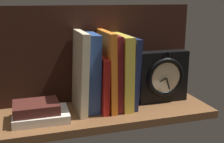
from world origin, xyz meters
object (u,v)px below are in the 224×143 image
object	(u,v)px
book_navy_bierce	(129,72)
framed_clock	(163,77)
book_maroon_dawkins	(113,71)
book_yellow_seinlanguage	(121,71)
book_orange_pandolfini	(107,70)
book_red_requiem	(100,82)
book_blue_modern	(91,72)
book_stack_side	(39,112)
book_cream_twain	(80,72)

from	to	relation	value
book_navy_bierce	framed_clock	bearing A→B (deg)	-1.88
book_maroon_dawkins	book_yellow_seinlanguage	world-z (taller)	book_maroon_dawkins
book_orange_pandolfini	book_maroon_dawkins	bearing A→B (deg)	0.00
framed_clock	book_red_requiem	bearing A→B (deg)	178.97
book_yellow_seinlanguage	book_maroon_dawkins	bearing A→B (deg)	180.00
book_blue_modern	book_maroon_dawkins	distance (cm)	7.71
book_navy_bierce	framed_clock	distance (cm)	12.81
book_orange_pandolfini	book_navy_bierce	world-z (taller)	book_orange_pandolfini
framed_clock	book_stack_side	size ratio (longest dim) A/B	1.09
book_cream_twain	book_red_requiem	bearing A→B (deg)	0.00
book_yellow_seinlanguage	book_stack_side	size ratio (longest dim) A/B	1.44
book_blue_modern	book_navy_bierce	distance (cm)	13.51
book_maroon_dawkins	book_yellow_seinlanguage	bearing A→B (deg)	0.00
book_cream_twain	book_red_requiem	xyz separation A→B (cm)	(6.67, 0.00, -4.12)
book_blue_modern	book_orange_pandolfini	bearing A→B (deg)	-0.00
book_stack_side	book_blue_modern	bearing A→B (deg)	13.16
book_blue_modern	book_yellow_seinlanguage	xyz separation A→B (cm)	(10.60, -0.00, -0.39)
book_red_requiem	framed_clock	world-z (taller)	framed_clock
book_navy_bierce	book_stack_side	bearing A→B (deg)	-172.51
book_yellow_seinlanguage	book_navy_bierce	xyz separation A→B (cm)	(2.89, 0.00, -0.41)
book_blue_modern	framed_clock	world-z (taller)	book_blue_modern
book_red_requiem	book_navy_bierce	distance (cm)	10.67
book_orange_pandolfini	book_red_requiem	bearing A→B (deg)	180.00
book_cream_twain	book_orange_pandolfini	distance (cm)	8.88
book_maroon_dawkins	book_stack_side	world-z (taller)	book_maroon_dawkins
book_red_requiem	book_orange_pandolfini	size ratio (longest dim) A/B	0.69
book_cream_twain	book_maroon_dawkins	xyz separation A→B (cm)	(11.15, 0.00, -0.61)
book_yellow_seinlanguage	book_navy_bierce	bearing A→B (deg)	0.00
book_maroon_dawkins	book_yellow_seinlanguage	xyz separation A→B (cm)	(2.89, 0.00, -0.15)
book_maroon_dawkins	book_orange_pandolfini	bearing A→B (deg)	180.00
book_blue_modern	book_stack_side	world-z (taller)	book_blue_modern
book_red_requiem	book_orange_pandolfini	world-z (taller)	book_orange_pandolfini
book_orange_pandolfini	book_maroon_dawkins	distance (cm)	2.33
book_yellow_seinlanguage	book_stack_side	world-z (taller)	book_yellow_seinlanguage
book_navy_bierce	book_yellow_seinlanguage	bearing A→B (deg)	180.00
book_yellow_seinlanguage	framed_clock	bearing A→B (deg)	-1.53
book_blue_modern	framed_clock	xyz separation A→B (cm)	(26.00, -0.41, -3.50)
book_cream_twain	book_stack_side	distance (cm)	17.83
book_red_requiem	book_stack_side	bearing A→B (deg)	-168.85
book_cream_twain	book_blue_modern	size ratio (longest dim) A/B	1.03
book_blue_modern	book_navy_bierce	world-z (taller)	book_blue_modern
framed_clock	book_stack_side	xyz separation A→B (cm)	(-43.32, -3.64, -6.57)
book_navy_bierce	framed_clock	world-z (taller)	book_navy_bierce
book_blue_modern	book_maroon_dawkins	bearing A→B (deg)	-0.00
book_yellow_seinlanguage	book_navy_bierce	distance (cm)	2.92
book_cream_twain	book_orange_pandolfini	world-z (taller)	book_cream_twain
book_cream_twain	book_blue_modern	world-z (taller)	book_cream_twain
book_blue_modern	book_maroon_dawkins	xyz separation A→B (cm)	(7.71, -0.00, -0.24)
book_red_requiem	book_stack_side	distance (cm)	21.87
book_maroon_dawkins	framed_clock	size ratio (longest dim) A/B	1.34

